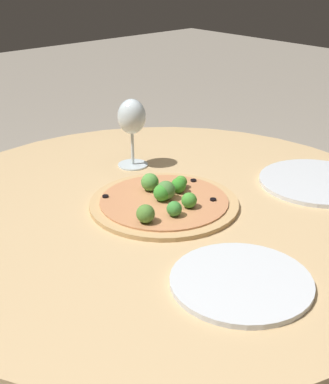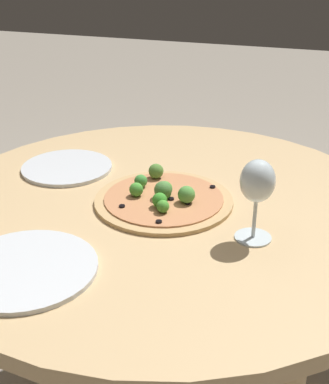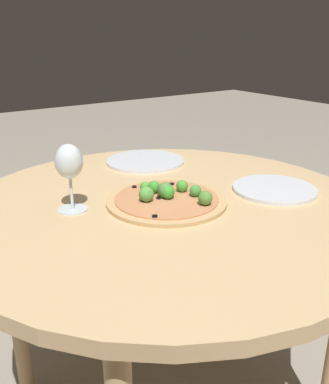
{
  "view_description": "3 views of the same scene",
  "coord_description": "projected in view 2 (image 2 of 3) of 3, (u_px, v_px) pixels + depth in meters",
  "views": [
    {
      "loc": [
        0.71,
        0.79,
        1.27
      ],
      "look_at": [
        -0.0,
        -0.0,
        0.78
      ],
      "focal_mm": 50.0,
      "sensor_mm": 36.0,
      "label": 1
    },
    {
      "loc": [
        -1.07,
        -0.36,
        1.33
      ],
      "look_at": [
        -0.0,
        -0.0,
        0.78
      ],
      "focal_mm": 50.0,
      "sensor_mm": 36.0,
      "label": 2
    },
    {
      "loc": [
        0.88,
        -0.62,
        1.19
      ],
      "look_at": [
        -0.0,
        -0.0,
        0.78
      ],
      "focal_mm": 40.0,
      "sensor_mm": 36.0,
      "label": 3
    }
  ],
  "objects": [
    {
      "name": "plate_near",
      "position": [
        25.0,
        268.0,
        1.01
      ],
      "size": [
        0.28,
        0.28,
        0.01
      ],
      "color": "silver",
      "rests_on": "dining_table"
    },
    {
      "name": "pizza",
      "position": [
        164.0,
        198.0,
        1.26
      ],
      "size": [
        0.33,
        0.33,
        0.06
      ],
      "color": "tan",
      "rests_on": "dining_table"
    },
    {
      "name": "dining_table",
      "position": [
        164.0,
        228.0,
        1.3
      ],
      "size": [
        1.14,
        1.14,
        0.75
      ],
      "color": "tan",
      "rests_on": "ground_plane"
    },
    {
      "name": "plate_far",
      "position": [
        67.0,
        167.0,
        1.45
      ],
      "size": [
        0.24,
        0.24,
        0.01
      ],
      "color": "silver",
      "rests_on": "dining_table"
    },
    {
      "name": "wine_glass",
      "position": [
        257.0,
        184.0,
        1.07
      ],
      "size": [
        0.08,
        0.08,
        0.18
      ],
      "color": "silver",
      "rests_on": "dining_table"
    }
  ]
}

